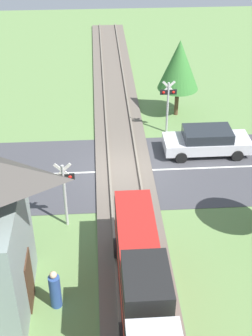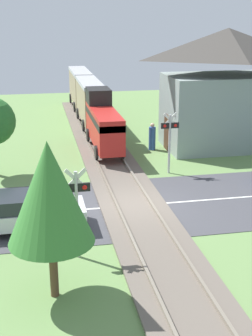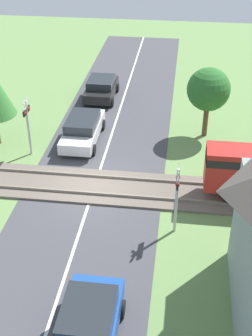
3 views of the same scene
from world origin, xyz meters
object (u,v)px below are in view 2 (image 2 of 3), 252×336
(train, at_px, (90,100))
(crossing_signal_west_approach, at_px, (77,201))
(station_building, at_px, (225,91))
(crossing_signal_east_approach, at_px, (170,135))
(pedestrian_by_station, at_px, (152,138))
(car_near_crossing, at_px, (24,211))

(train, distance_m, crossing_signal_west_approach, 18.85)
(train, xyz_separation_m, station_building, (7.15, -6.83, 1.52))
(crossing_signal_east_approach, distance_m, pedestrian_by_station, 4.50)
(crossing_signal_west_approach, relative_size, pedestrian_by_station, 1.93)
(crossing_signal_east_approach, height_order, station_building, station_building)
(train, xyz_separation_m, crossing_signal_east_approach, (2.66, -10.95, 0.12))
(train, relative_size, crossing_signal_west_approach, 6.19)
(car_near_crossing, height_order, station_building, station_building)
(crossing_signal_west_approach, height_order, crossing_signal_east_approach, same)
(car_near_crossing, bearing_deg, train, 74.78)
(pedestrian_by_station, bearing_deg, car_near_crossing, -127.23)
(station_building, bearing_deg, car_near_crossing, -140.86)
(crossing_signal_east_approach, xyz_separation_m, station_building, (4.48, 4.12, 1.41))
(car_near_crossing, bearing_deg, crossing_signal_west_approach, -53.97)
(train, relative_size, pedestrian_by_station, 11.98)
(car_near_crossing, distance_m, crossing_signal_west_approach, 3.23)
(train, distance_m, pedestrian_by_station, 7.33)
(crossing_signal_east_approach, distance_m, station_building, 6.25)
(train, distance_m, crossing_signal_east_approach, 11.27)
(station_building, bearing_deg, train, 136.29)
(car_near_crossing, distance_m, pedestrian_by_station, 12.06)
(crossing_signal_west_approach, bearing_deg, train, 81.87)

